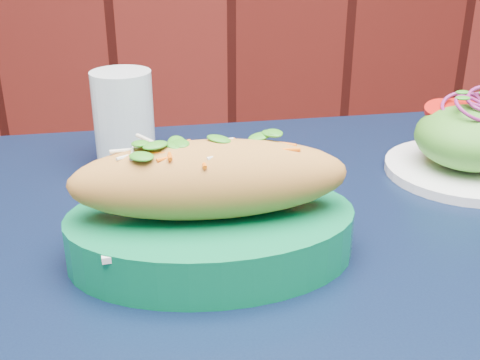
{
  "coord_description": "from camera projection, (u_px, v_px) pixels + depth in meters",
  "views": [
    {
      "loc": [
        -0.06,
        0.96,
        1.06
      ],
      "look_at": [
        -0.03,
        1.52,
        0.81
      ],
      "focal_mm": 45.0,
      "sensor_mm": 36.0,
      "label": 1
    }
  ],
  "objects": [
    {
      "name": "salad_plate",
      "position": [
        470.0,
        144.0,
        0.77
      ],
      "size": [
        0.21,
        0.21,
        0.11
      ],
      "rotation": [
        0.0,
        0.0,
        0.37
      ],
      "color": "white",
      "rests_on": "cafe_table"
    },
    {
      "name": "cafe_table",
      "position": [
        324.0,
        311.0,
        0.66
      ],
      "size": [
        0.9,
        0.9,
        0.75
      ],
      "rotation": [
        0.0,
        0.0,
        0.14
      ],
      "color": "black",
      "rests_on": "ground"
    },
    {
      "name": "banh_mi_basket",
      "position": [
        211.0,
        210.0,
        0.57
      ],
      "size": [
        0.29,
        0.21,
        0.13
      ],
      "rotation": [
        0.0,
        0.0,
        0.09
      ],
      "color": "#086E40",
      "rests_on": "cafe_table"
    },
    {
      "name": "water_glass",
      "position": [
        124.0,
        119.0,
        0.79
      ],
      "size": [
        0.08,
        0.08,
        0.13
      ],
      "primitive_type": "cylinder",
      "color": "silver",
      "rests_on": "cafe_table"
    }
  ]
}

